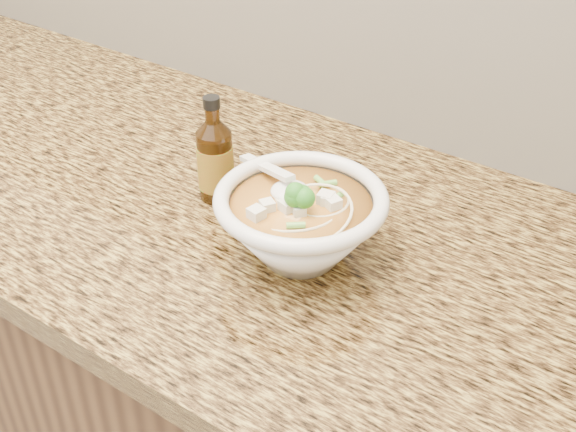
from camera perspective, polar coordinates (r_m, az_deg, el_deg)
The scene contains 4 objects.
cabinet at distance 1.49m, azimuth -9.77°, elevation -11.33°, with size 4.00×0.65×0.86m, color black.
counter_slab at distance 1.21m, azimuth -11.84°, elevation 3.64°, with size 4.00×0.68×0.04m, color #A78B3D.
soup_bowl at distance 0.93m, azimuth 1.00°, elevation -0.67°, with size 0.25×0.22×0.12m.
hot_sauce_bottle at distance 1.05m, azimuth -5.77°, elevation 4.37°, with size 0.07×0.07×0.16m.
Camera 1 is at (0.79, 0.99, 1.49)m, focal length 45.00 mm.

